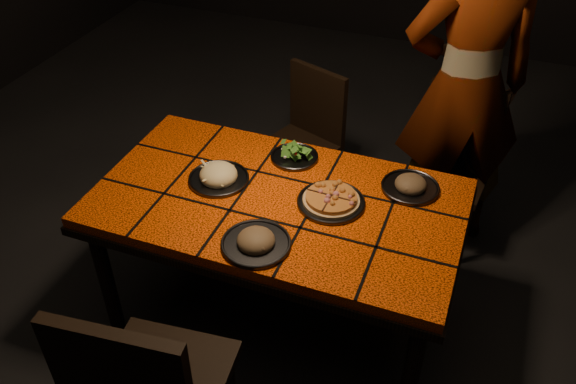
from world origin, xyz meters
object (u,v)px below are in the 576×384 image
(diner, at_px, (465,88))
(plate_pasta, at_px, (219,176))
(chair_far_right, at_px, (454,156))
(plate_pizza, at_px, (331,201))
(chair_far_left, at_px, (307,132))
(dining_table, at_px, (278,212))

(diner, bearing_deg, plate_pasta, 20.76)
(chair_far_right, bearing_deg, plate_pizza, -108.72)
(diner, distance_m, plate_pizza, 1.01)
(chair_far_left, xyz_separation_m, chair_far_right, (0.84, 0.02, 0.02))
(chair_far_left, distance_m, chair_far_right, 0.84)
(plate_pizza, xyz_separation_m, plate_pasta, (-0.53, -0.02, 0.01))
(plate_pizza, bearing_deg, chair_far_right, 64.89)
(dining_table, relative_size, plate_pasta, 5.87)
(plate_pizza, height_order, plate_pasta, plate_pasta)
(dining_table, xyz_separation_m, diner, (0.64, 0.95, 0.26))
(dining_table, relative_size, chair_far_left, 1.88)
(chair_far_left, xyz_separation_m, diner, (0.83, 0.02, 0.44))
(chair_far_right, bearing_deg, chair_far_left, -172.19)
(plate_pizza, relative_size, plate_pasta, 1.07)
(plate_pasta, bearing_deg, diner, 44.62)
(plate_pizza, bearing_deg, plate_pasta, -177.79)
(dining_table, distance_m, chair_far_right, 1.17)
(chair_far_left, relative_size, diner, 0.46)
(chair_far_right, xyz_separation_m, plate_pasta, (-0.95, -0.93, 0.26))
(plate_pasta, bearing_deg, plate_pizza, 2.21)
(diner, bearing_deg, chair_far_left, -22.35)
(dining_table, distance_m, chair_far_left, 0.97)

